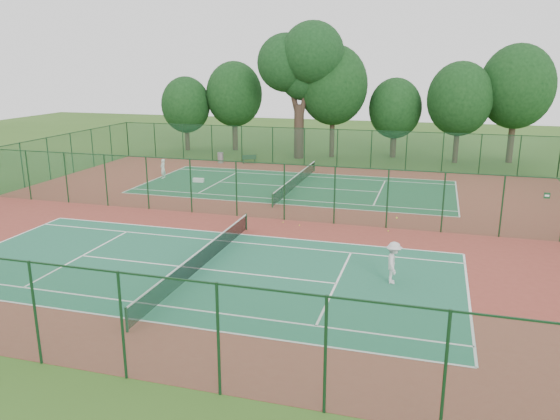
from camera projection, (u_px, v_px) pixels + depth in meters
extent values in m
plane|color=#32581B|center=(260.00, 218.00, 33.79)|extent=(120.00, 120.00, 0.00)
cube|color=maroon|center=(260.00, 218.00, 33.78)|extent=(40.00, 36.00, 0.01)
cube|color=#1F6548|center=(201.00, 269.00, 25.43)|extent=(23.77, 10.97, 0.01)
cube|color=#1B5532|center=(296.00, 187.00, 42.13)|extent=(23.77, 10.97, 0.01)
cube|color=#17462F|center=(321.00, 148.00, 50.02)|extent=(40.00, 0.02, 3.50)
cube|color=#123319|center=(321.00, 129.00, 49.57)|extent=(40.00, 0.05, 0.05)
cube|color=#1C5438|center=(78.00, 319.00, 16.63)|extent=(40.00, 0.02, 3.50)
cube|color=#13361D|center=(72.00, 267.00, 16.18)|extent=(40.00, 0.05, 0.05)
cube|color=#1C552E|center=(260.00, 190.00, 33.33)|extent=(40.00, 0.02, 3.50)
cube|color=#15391D|center=(260.00, 163.00, 32.88)|extent=(40.00, 0.05, 0.05)
cylinder|color=#14371E|center=(126.00, 320.00, 19.37)|extent=(0.10, 0.10, 0.97)
cylinder|color=#14371E|center=(246.00, 222.00, 31.25)|extent=(0.10, 0.10, 0.97)
cube|color=black|center=(200.00, 259.00, 25.31)|extent=(0.02, 12.80, 0.85)
cube|color=silver|center=(200.00, 250.00, 25.20)|extent=(0.04, 12.80, 0.06)
cylinder|color=#163E1F|center=(272.00, 200.00, 36.07)|extent=(0.10, 0.10, 0.97)
cylinder|color=#163E1F|center=(314.00, 166.00, 47.94)|extent=(0.10, 0.10, 0.97)
cube|color=black|center=(296.00, 181.00, 42.01)|extent=(0.02, 12.80, 0.85)
cube|color=white|center=(296.00, 175.00, 41.89)|extent=(0.04, 12.80, 0.06)
imported|color=silver|center=(393.00, 263.00, 23.59)|extent=(0.82, 1.27, 1.86)
imported|color=white|center=(163.00, 169.00, 44.99)|extent=(0.40, 0.60, 1.62)
cylinder|color=gray|center=(221.00, 158.00, 51.99)|extent=(0.60, 0.60, 1.00)
cube|color=#13391E|center=(243.00, 161.00, 51.80)|extent=(0.21, 0.36, 0.41)
cube|color=#13391E|center=(255.00, 161.00, 51.94)|extent=(0.21, 0.36, 0.41)
cube|color=#13391E|center=(249.00, 159.00, 51.82)|extent=(1.39, 0.89, 0.05)
cube|color=#13391E|center=(249.00, 157.00, 51.59)|extent=(1.26, 0.59, 0.41)
cube|color=white|center=(198.00, 180.00, 43.75)|extent=(0.88, 0.38, 0.32)
sphere|color=yellow|center=(299.00, 225.00, 32.12)|extent=(0.07, 0.07, 0.07)
sphere|color=gold|center=(388.00, 231.00, 31.04)|extent=(0.08, 0.08, 0.08)
sphere|color=#BCCB2F|center=(283.00, 222.00, 32.71)|extent=(0.07, 0.07, 0.07)
cylinder|color=#34251C|center=(299.00, 132.00, 54.18)|extent=(0.97, 0.97, 5.30)
cylinder|color=#34251C|center=(292.00, 91.00, 53.59)|extent=(1.80, 0.53, 5.27)
cylinder|color=#34251C|center=(307.00, 88.00, 52.69)|extent=(1.68, 0.49, 5.72)
sphere|color=black|center=(286.00, 63.00, 53.06)|extent=(5.65, 5.65, 5.65)
sphere|color=black|center=(313.00, 53.00, 51.69)|extent=(6.01, 6.01, 6.01)
sphere|color=black|center=(303.00, 77.00, 53.40)|extent=(4.59, 4.59, 4.59)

